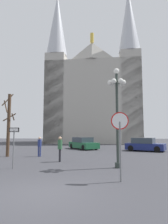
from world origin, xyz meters
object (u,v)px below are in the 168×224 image
street_lamp (117,102)px  pedestrian_walking (40,145)px  pedestrian_standing (60,146)px  cathedral (94,95)px  parked_car_near_green (83,143)px  parked_car_far_navy (145,145)px  one_way_arrow_sign (14,143)px  bare_tree (9,123)px  stop_sign (120,133)px

street_lamp → pedestrian_walking: (-6.14, 5.10, -2.89)m
street_lamp → pedestrian_standing: 5.25m
cathedral → parked_car_near_green: (-1.13, -15.20, -9.01)m
parked_car_far_navy → pedestrian_standing: bearing=-132.9°
one_way_arrow_sign → bare_tree: 6.41m
parked_car_far_navy → one_way_arrow_sign: bearing=-131.7°
parked_car_near_green → pedestrian_walking: size_ratio=2.87×
bare_tree → pedestrian_standing: 6.00m
bare_tree → pedestrian_walking: 3.30m
pedestrian_walking → cathedral: bearing=79.3°
stop_sign → parked_car_far_navy: 14.76m
street_lamp → bare_tree: bearing=150.9°
bare_tree → cathedral: bearing=73.0°
street_lamp → cathedral: bearing=93.6°
pedestrian_walking → pedestrian_standing: (2.31, -2.90, 0.06)m
parked_car_near_green → pedestrian_standing: size_ratio=2.73×
one_way_arrow_sign → pedestrian_walking: bearing=91.3°
bare_tree → pedestrian_standing: (5.04, -2.73, -1.78)m
parked_car_far_navy → cathedral: bearing=108.5°
pedestrian_walking → parked_car_far_navy: bearing=28.8°
parked_car_near_green → stop_sign: bearing=-80.8°
cathedral → pedestrian_walking: size_ratio=18.57×
pedestrian_walking → pedestrian_standing: size_ratio=0.95×
stop_sign → parked_car_near_green: bearing=99.2°
street_lamp → pedestrian_standing: bearing=150.1°
cathedral → stop_sign: 32.50m
pedestrian_walking → one_way_arrow_sign: bearing=-88.7°
street_lamp → pedestrian_walking: 8.49m
cathedral → bare_tree: bearing=-107.0°
pedestrian_standing → bare_tree: bearing=151.6°
street_lamp → parked_car_near_green: (-2.89, 13.05, -3.21)m
stop_sign → pedestrian_standing: stop_sign is taller
one_way_arrow_sign → pedestrian_walking: 5.75m
pedestrian_standing → stop_sign: bearing=-56.9°
street_lamp → parked_car_far_navy: 11.93m
cathedral → parked_car_near_green: 17.70m
pedestrian_walking → pedestrian_standing: pedestrian_standing is taller
cathedral → street_lamp: size_ratio=5.20×
one_way_arrow_sign → pedestrian_standing: size_ratio=1.33×
bare_tree → parked_car_near_green: size_ratio=1.16×
stop_sign → bare_tree: (-8.63, 8.24, 0.80)m
one_way_arrow_sign → pedestrian_walking: size_ratio=1.40×
pedestrian_standing → pedestrian_walking: bearing=128.5°
parked_car_far_navy → pedestrian_standing: pedestrian_standing is taller
stop_sign → street_lamp: (0.24, 3.31, 1.85)m
cathedral → street_lamp: bearing=-86.4°
bare_tree → pedestrian_standing: bare_tree is taller
bare_tree → pedestrian_walking: bearing=3.6°
bare_tree → parked_car_far_navy: bare_tree is taller
parked_car_near_green → pedestrian_standing: bearing=-94.9°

